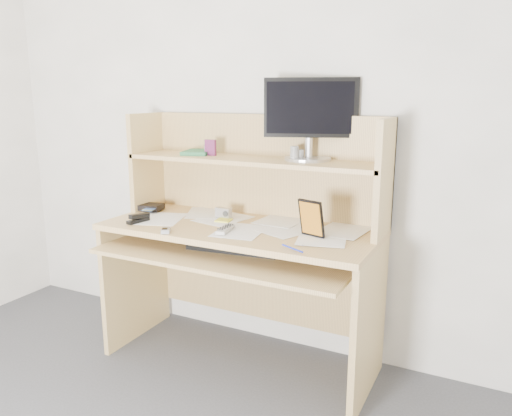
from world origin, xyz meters
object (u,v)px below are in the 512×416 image
at_px(tv_remote, 225,229).
at_px(game_case, 311,218).
at_px(monitor, 310,117).
at_px(desk, 246,233).
at_px(keyboard, 235,247).

height_order(tv_remote, game_case, game_case).
bearing_deg(tv_remote, monitor, 37.29).
distance_m(desk, game_case, 0.44).
height_order(keyboard, monitor, monitor).
bearing_deg(monitor, keyboard, -152.64).
relative_size(keyboard, monitor, 1.07).
relative_size(keyboard, tv_remote, 2.98).
height_order(desk, monitor, monitor).
height_order(tv_remote, monitor, monitor).
bearing_deg(desk, monitor, 26.19).
height_order(game_case, monitor, monitor).
distance_m(desk, monitor, 0.68).
relative_size(keyboard, game_case, 2.72).
bearing_deg(keyboard, game_case, -1.44).
bearing_deg(tv_remote, keyboard, 48.28).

